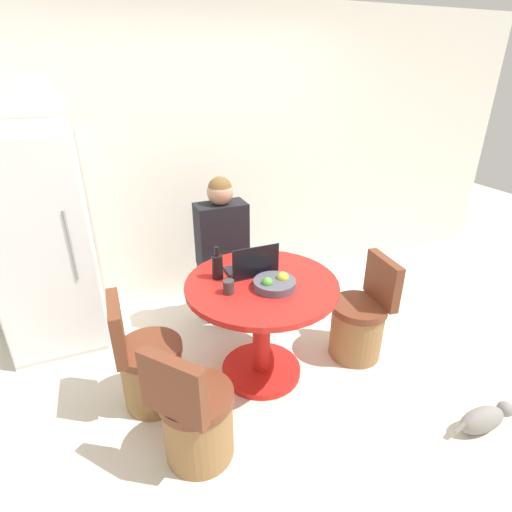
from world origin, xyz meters
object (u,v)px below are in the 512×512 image
(laptop, at_px, (252,267))
(chair_near_left_corner, at_px, (196,419))
(chair_left_side, at_px, (149,368))
(cat, at_px, (484,419))
(chair_right_side, at_px, (359,324))
(bottle, at_px, (217,266))
(refrigerator, at_px, (43,245))
(person_seated, at_px, (221,248))
(fruit_bowl, at_px, (275,283))
(dining_table, at_px, (262,314))

(laptop, bearing_deg, chair_near_left_corner, 46.66)
(chair_left_side, xyz_separation_m, cat, (1.87, -1.05, -0.19))
(chair_right_side, xyz_separation_m, bottle, (-1.04, 0.26, 0.59))
(refrigerator, bearing_deg, chair_left_side, -60.20)
(refrigerator, distance_m, bottle, 1.39)
(refrigerator, bearing_deg, person_seated, -11.67)
(chair_left_side, distance_m, fruit_bowl, 1.00)
(refrigerator, height_order, chair_left_side, refrigerator)
(chair_near_left_corner, height_order, person_seated, person_seated)
(dining_table, xyz_separation_m, chair_right_side, (0.79, -0.08, -0.24))
(chair_left_side, bearing_deg, fruit_bowl, -96.77)
(cat, bearing_deg, fruit_bowl, 141.85)
(bottle, bearing_deg, chair_right_side, -13.89)
(chair_near_left_corner, bearing_deg, person_seated, -63.64)
(refrigerator, bearing_deg, dining_table, -36.67)
(chair_left_side, height_order, chair_right_side, same)
(refrigerator, distance_m, laptop, 1.60)
(chair_near_left_corner, distance_m, fruit_bowl, 0.94)
(laptop, height_order, bottle, same)
(chair_left_side, distance_m, laptop, 0.96)
(chair_near_left_corner, bearing_deg, refrigerator, -12.95)
(chair_near_left_corner, relative_size, fruit_bowl, 2.96)
(dining_table, relative_size, person_seated, 0.78)
(chair_near_left_corner, xyz_separation_m, cat, (1.70, -0.52, -0.19))
(chair_right_side, bearing_deg, bottle, -97.81)
(person_seated, height_order, fruit_bowl, person_seated)
(fruit_bowl, bearing_deg, dining_table, 114.85)
(fruit_bowl, relative_size, cat, 0.62)
(dining_table, bearing_deg, refrigerator, 143.33)
(chair_near_left_corner, height_order, cat, chair_near_left_corner)
(laptop, height_order, fruit_bowl, laptop)
(refrigerator, height_order, chair_near_left_corner, refrigerator)
(laptop, distance_m, cat, 1.75)
(chair_right_side, xyz_separation_m, person_seated, (-0.84, 0.82, 0.45))
(chair_left_side, distance_m, chair_right_side, 1.59)
(laptop, bearing_deg, bottle, -8.86)
(chair_near_left_corner, relative_size, cat, 1.83)
(fruit_bowl, bearing_deg, chair_near_left_corner, -149.14)
(chair_right_side, bearing_deg, cat, 23.11)
(chair_left_side, bearing_deg, chair_near_left_corner, -159.40)
(laptop, relative_size, cat, 0.74)
(cat, bearing_deg, laptop, 136.95)
(person_seated, height_order, bottle, person_seated)
(chair_left_side, distance_m, person_seated, 1.12)
(dining_table, height_order, bottle, bottle)
(chair_right_side, distance_m, fruit_bowl, 0.91)
(person_seated, xyz_separation_m, bottle, (-0.20, -0.57, 0.14))
(dining_table, relative_size, cat, 2.31)
(laptop, xyz_separation_m, bottle, (-0.23, 0.04, 0.04))
(refrigerator, height_order, cat, refrigerator)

